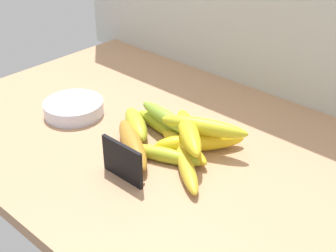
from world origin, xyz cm
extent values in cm
cube|color=tan|center=(0.00, 0.00, 1.50)|extent=(110.00, 76.00, 3.00)
cube|color=black|center=(8.20, -16.03, 7.20)|extent=(11.00, 0.80, 8.40)
cube|color=olive|center=(8.20, -15.23, 3.30)|extent=(9.90, 1.20, 0.60)
cylinder|color=silver|center=(-21.24, -5.97, 4.76)|extent=(15.20, 15.20, 3.53)
ellipsoid|color=gold|center=(2.13, 2.83, 4.84)|extent=(19.08, 5.76, 3.67)
ellipsoid|color=gold|center=(17.20, -6.31, 4.61)|extent=(15.55, 13.21, 3.21)
ellipsoid|color=yellow|center=(13.15, 2.97, 5.16)|extent=(16.17, 18.55, 4.32)
ellipsoid|color=#AFC029|center=(10.23, -5.78, 4.63)|extent=(17.62, 9.32, 3.26)
ellipsoid|color=yellow|center=(11.46, -0.65, 4.81)|extent=(16.70, 7.41, 3.61)
ellipsoid|color=#B27B28|center=(2.60, -7.96, 5.16)|extent=(20.09, 14.45, 4.32)
ellipsoid|color=gold|center=(-3.03, -1.39, 5.19)|extent=(15.10, 11.63, 4.37)
ellipsoid|color=yellow|center=(12.22, -0.02, 8.68)|extent=(17.28, 15.07, 4.14)
ellipsoid|color=gold|center=(13.77, 3.35, 9.20)|extent=(19.81, 11.04, 3.76)
ellipsoid|color=#89AD32|center=(3.50, 1.84, 8.35)|extent=(17.58, 6.30, 3.35)
camera|label=1|loc=(67.47, -66.85, 61.61)|focal=49.77mm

